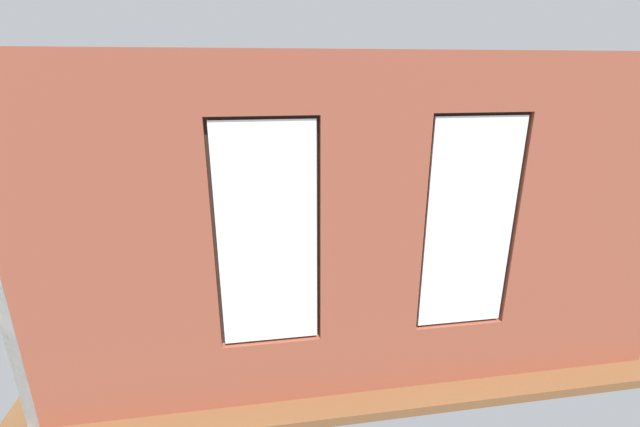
% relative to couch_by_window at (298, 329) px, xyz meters
% --- Properties ---
extents(ground_plane, '(6.97, 6.51, 0.10)m').
position_rel_couch_by_window_xyz_m(ground_plane, '(-0.62, -2.23, -0.38)').
color(ground_plane, brown).
extents(brick_wall_with_windows, '(6.37, 0.30, 3.28)m').
position_rel_couch_by_window_xyz_m(brick_wall_with_windows, '(-0.62, 0.65, 1.29)').
color(brick_wall_with_windows, brown).
rests_on(brick_wall_with_windows, ground_plane).
extents(white_wall_right, '(0.10, 5.51, 3.28)m').
position_rel_couch_by_window_xyz_m(white_wall_right, '(2.52, -2.03, 1.31)').
color(white_wall_right, silver).
rests_on(white_wall_right, ground_plane).
extents(couch_by_window, '(1.99, 0.87, 0.80)m').
position_rel_couch_by_window_xyz_m(couch_by_window, '(0.00, 0.00, 0.00)').
color(couch_by_window, black).
rests_on(couch_by_window, ground_plane).
extents(couch_left, '(0.92, 2.06, 0.80)m').
position_rel_couch_by_window_xyz_m(couch_left, '(-3.10, -2.22, -0.00)').
color(couch_left, black).
rests_on(couch_left, ground_plane).
extents(coffee_table, '(1.52, 0.75, 0.41)m').
position_rel_couch_by_window_xyz_m(coffee_table, '(-0.36, -2.03, 0.03)').
color(coffee_table, '#A87547').
rests_on(coffee_table, ground_plane).
extents(cup_ceramic, '(0.07, 0.07, 0.08)m').
position_rel_couch_by_window_xyz_m(cup_ceramic, '(-0.36, -2.03, 0.12)').
color(cup_ceramic, '#4C4C51').
rests_on(cup_ceramic, coffee_table).
extents(table_plant_small, '(0.15, 0.15, 0.24)m').
position_rel_couch_by_window_xyz_m(table_plant_small, '(0.10, -1.92, 0.21)').
color(table_plant_small, beige).
rests_on(table_plant_small, coffee_table).
extents(remote_black, '(0.17, 0.12, 0.02)m').
position_rel_couch_by_window_xyz_m(remote_black, '(-0.17, -2.12, 0.09)').
color(remote_black, black).
rests_on(remote_black, coffee_table).
extents(remote_gray, '(0.05, 0.17, 0.02)m').
position_rel_couch_by_window_xyz_m(remote_gray, '(-0.77, -2.16, 0.09)').
color(remote_gray, '#59595B').
rests_on(remote_gray, coffee_table).
extents(media_console, '(1.29, 0.42, 0.51)m').
position_rel_couch_by_window_xyz_m(media_console, '(2.22, -2.36, -0.08)').
color(media_console, black).
rests_on(media_console, ground_plane).
extents(tv_flatscreen, '(1.14, 0.20, 0.79)m').
position_rel_couch_by_window_xyz_m(tv_flatscreen, '(2.22, -2.36, 0.57)').
color(tv_flatscreen, black).
rests_on(tv_flatscreen, media_console).
extents(papasan_chair, '(1.14, 1.14, 0.71)m').
position_rel_couch_by_window_xyz_m(papasan_chair, '(-0.31, -4.04, 0.12)').
color(papasan_chair, olive).
rests_on(papasan_chair, ground_plane).
extents(potted_plant_corner_far_left, '(1.10, 1.19, 1.25)m').
position_rel_couch_by_window_xyz_m(potted_plant_corner_far_left, '(-3.25, 0.09, 0.40)').
color(potted_plant_corner_far_left, '#47423D').
rests_on(potted_plant_corner_far_left, ground_plane).
extents(potted_plant_near_tv, '(0.72, 0.72, 1.05)m').
position_rel_couch_by_window_xyz_m(potted_plant_near_tv, '(1.67, -1.26, 0.35)').
color(potted_plant_near_tv, '#47423D').
rests_on(potted_plant_near_tv, ground_plane).
extents(potted_plant_corner_near_left, '(0.80, 0.83, 1.22)m').
position_rel_couch_by_window_xyz_m(potted_plant_corner_near_left, '(-3.25, -4.48, 0.34)').
color(potted_plant_corner_near_left, beige).
rests_on(potted_plant_corner_near_left, ground_plane).
extents(potted_plant_foreground_right, '(0.42, 0.42, 0.82)m').
position_rel_couch_by_window_xyz_m(potted_plant_foreground_right, '(1.92, -4.43, 0.20)').
color(potted_plant_foreground_right, beige).
rests_on(potted_plant_foreground_right, ground_plane).
extents(potted_plant_beside_window_right, '(0.57, 0.57, 0.93)m').
position_rel_couch_by_window_xyz_m(potted_plant_beside_window_right, '(1.87, 0.10, 0.31)').
color(potted_plant_beside_window_right, '#47423D').
rests_on(potted_plant_beside_window_right, ground_plane).
extents(potted_plant_between_couches, '(0.80, 0.97, 1.23)m').
position_rel_couch_by_window_xyz_m(potted_plant_between_couches, '(-1.45, -0.05, 0.28)').
color(potted_plant_between_couches, brown).
rests_on(potted_plant_between_couches, ground_plane).
extents(potted_plant_mid_room_small, '(0.20, 0.20, 0.48)m').
position_rel_couch_by_window_xyz_m(potted_plant_mid_room_small, '(-1.06, -2.94, -0.01)').
color(potted_plant_mid_room_small, '#9E5638').
rests_on(potted_plant_mid_room_small, ground_plane).
extents(potted_plant_by_left_couch, '(0.30, 0.30, 0.57)m').
position_rel_couch_by_window_xyz_m(potted_plant_by_left_couch, '(-2.70, -3.70, 0.06)').
color(potted_plant_by_left_couch, gray).
rests_on(potted_plant_by_left_couch, ground_plane).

